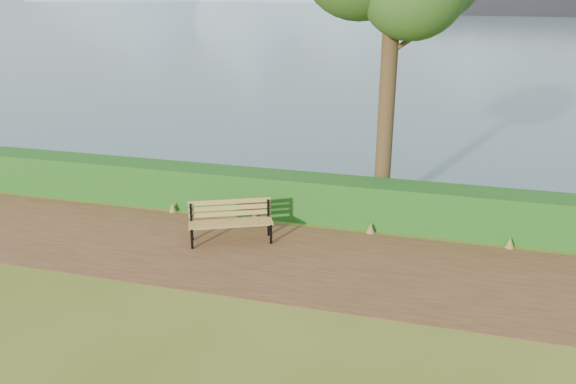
% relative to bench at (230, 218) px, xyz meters
% --- Properties ---
extents(ground, '(140.00, 140.00, 0.00)m').
position_rel_bench_xyz_m(ground, '(1.24, -0.86, -0.51)').
color(ground, '#4D621C').
rests_on(ground, ground).
extents(path, '(40.00, 3.40, 0.01)m').
position_rel_bench_xyz_m(path, '(1.24, -0.56, -0.50)').
color(path, '#56301D').
rests_on(path, ground).
extents(hedge, '(32.00, 0.85, 1.00)m').
position_rel_bench_xyz_m(hedge, '(1.24, 1.74, -0.01)').
color(hedge, '#164614').
rests_on(hedge, ground).
extents(water, '(700.00, 510.00, 0.00)m').
position_rel_bench_xyz_m(water, '(1.24, 259.14, -0.50)').
color(water, '#405867').
rests_on(water, ground).
extents(bench, '(1.81, 1.19, 0.88)m').
position_rel_bench_xyz_m(bench, '(0.00, 0.00, 0.00)').
color(bench, black).
rests_on(bench, ground).
extents(cargo_ship, '(63.07, 20.34, 18.92)m').
position_rel_bench_xyz_m(cargo_ship, '(26.66, 137.75, 2.31)').
color(cargo_ship, black).
rests_on(cargo_ship, ground).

